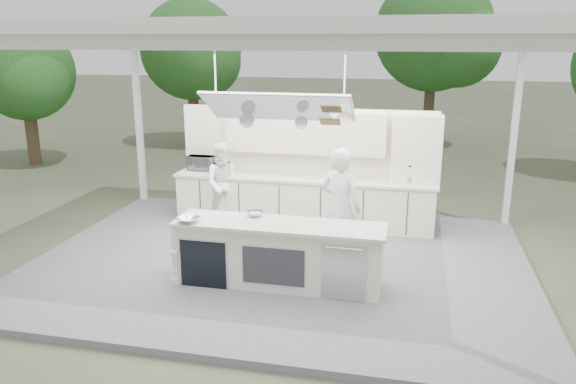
% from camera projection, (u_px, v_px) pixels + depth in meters
% --- Properties ---
extents(ground, '(90.00, 90.00, 0.00)m').
position_uv_depth(ground, '(280.00, 267.00, 9.30)').
color(ground, '#4C5238').
rests_on(ground, ground).
extents(stage_deck, '(8.00, 6.00, 0.12)m').
position_uv_depth(stage_deck, '(280.00, 263.00, 9.28)').
color(stage_deck, slate).
rests_on(stage_deck, ground).
extents(tent, '(8.20, 6.20, 3.86)m').
position_uv_depth(tent, '(279.00, 35.00, 8.30)').
color(tent, white).
rests_on(tent, ground).
extents(demo_island, '(3.10, 0.79, 0.95)m').
position_uv_depth(demo_island, '(278.00, 254.00, 8.25)').
color(demo_island, silver).
rests_on(demo_island, stage_deck).
extents(back_counter, '(5.08, 0.72, 0.95)m').
position_uv_depth(back_counter, '(303.00, 201.00, 10.93)').
color(back_counter, silver).
rests_on(back_counter, stage_deck).
extents(back_wall_unit, '(5.05, 0.48, 2.25)m').
position_uv_depth(back_wall_unit, '(328.00, 150.00, 10.78)').
color(back_wall_unit, silver).
rests_on(back_wall_unit, stage_deck).
extents(tree_cluster, '(19.55, 9.40, 5.85)m').
position_uv_depth(tree_cluster, '(347.00, 50.00, 17.65)').
color(tree_cluster, '#4F3D27').
rests_on(tree_cluster, ground).
extents(head_chef, '(0.82, 0.69, 1.92)m').
position_uv_depth(head_chef, '(340.00, 207.00, 8.85)').
color(head_chef, white).
rests_on(head_chef, stage_deck).
extents(sous_chef, '(0.94, 0.83, 1.63)m').
position_uv_depth(sous_chef, '(225.00, 184.00, 10.82)').
color(sous_chef, white).
rests_on(sous_chef, stage_deck).
extents(toaster_oven, '(0.55, 0.38, 0.30)m').
position_uv_depth(toaster_oven, '(202.00, 163.00, 11.38)').
color(toaster_oven, '#B9BBC1').
rests_on(toaster_oven, back_counter).
extents(bowl_large, '(0.40, 0.40, 0.08)m').
position_uv_depth(bowl_large, '(188.00, 220.00, 8.16)').
color(bowl_large, silver).
rests_on(bowl_large, demo_island).
extents(bowl_small, '(0.31, 0.31, 0.08)m').
position_uv_depth(bowl_small, '(255.00, 214.00, 8.44)').
color(bowl_small, silver).
rests_on(bowl_small, demo_island).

